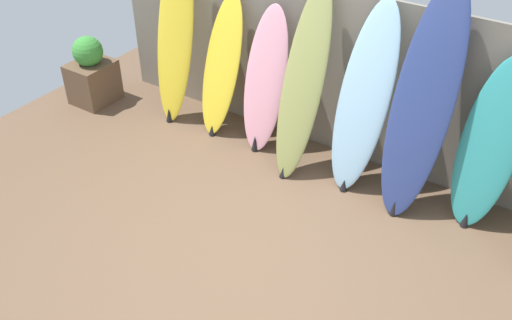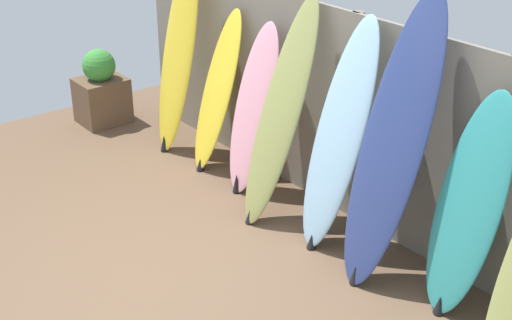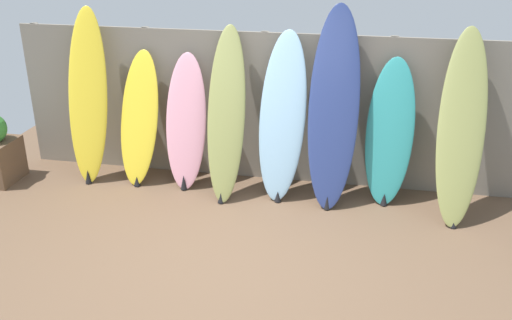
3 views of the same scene
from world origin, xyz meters
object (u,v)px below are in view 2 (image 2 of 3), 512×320
surfboard_teal_6 (468,209)px  planter_box (101,91)px  surfboard_yellow_0 (178,54)px  surfboard_navy_5 (392,146)px  surfboard_skyblue_4 (339,137)px  surfboard_yellow_1 (217,92)px  surfboard_olive_3 (281,113)px  surfboard_pink_2 (253,111)px

surfboard_teal_6 → planter_box: surfboard_teal_6 is taller
surfboard_yellow_0 → surfboard_navy_5: surfboard_navy_5 is taller
surfboard_skyblue_4 → planter_box: surfboard_skyblue_4 is taller
surfboard_yellow_1 → surfboard_skyblue_4: 1.74m
surfboard_skyblue_4 → surfboard_teal_6: bearing=3.4°
surfboard_yellow_1 → planter_box: surfboard_yellow_1 is taller
surfboard_yellow_0 → surfboard_olive_3: 1.72m
surfboard_navy_5 → planter_box: (-4.02, -0.30, -0.70)m
surfboard_yellow_1 → surfboard_olive_3: bearing=-6.7°
surfboard_olive_3 → surfboard_teal_6: 1.83m
surfboard_yellow_0 → surfboard_skyblue_4: bearing=-0.4°
surfboard_navy_5 → surfboard_teal_6: surfboard_navy_5 is taller
surfboard_yellow_1 → surfboard_teal_6: (2.92, 0.01, 0.02)m
surfboard_yellow_0 → surfboard_pink_2: (1.19, 0.02, -0.25)m
planter_box → surfboard_navy_5: bearing=4.3°
surfboard_yellow_0 → planter_box: bearing=-162.7°
surfboard_teal_6 → surfboard_skyblue_4: bearing=-176.6°
surfboard_teal_6 → planter_box: (-4.64, -0.40, -0.42)m
surfboard_olive_3 → surfboard_yellow_1: bearing=173.3°
surfboard_skyblue_4 → surfboard_teal_6: surfboard_skyblue_4 is taller
surfboard_navy_5 → surfboard_yellow_1: bearing=177.7°
surfboard_pink_2 → planter_box: size_ratio=1.83×
surfboard_yellow_0 → surfboard_yellow_1: 0.66m
surfboard_yellow_0 → surfboard_navy_5: size_ratio=0.95×
surfboard_olive_3 → planter_box: bearing=-174.7°
surfboard_yellow_1 → surfboard_pink_2: size_ratio=1.00×
surfboard_yellow_1 → surfboard_olive_3: size_ratio=0.83×
surfboard_yellow_0 → surfboard_navy_5: 2.91m
surfboard_yellow_1 → surfboard_skyblue_4: size_ratio=0.84×
surfboard_pink_2 → surfboard_navy_5: bearing=-2.4°
surfboard_yellow_1 → surfboard_navy_5: surfboard_navy_5 is taller
surfboard_olive_3 → surfboard_navy_5: (1.19, 0.04, 0.13)m
surfboard_olive_3 → surfboard_skyblue_4: size_ratio=1.02×
surfboard_pink_2 → surfboard_olive_3: surfboard_olive_3 is taller
surfboard_skyblue_4 → surfboard_navy_5: (0.57, -0.03, 0.14)m
surfboard_yellow_0 → surfboard_skyblue_4: (2.34, -0.02, -0.09)m
surfboard_olive_3 → surfboard_navy_5: surfboard_navy_5 is taller
surfboard_yellow_1 → surfboard_olive_3: surfboard_olive_3 is taller
surfboard_pink_2 → planter_box: surfboard_pink_2 is taller
surfboard_pink_2 → surfboard_teal_6: bearing=0.7°
surfboard_skyblue_4 → surfboard_navy_5: size_ratio=0.87×
surfboard_skyblue_4 → planter_box: size_ratio=2.19×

